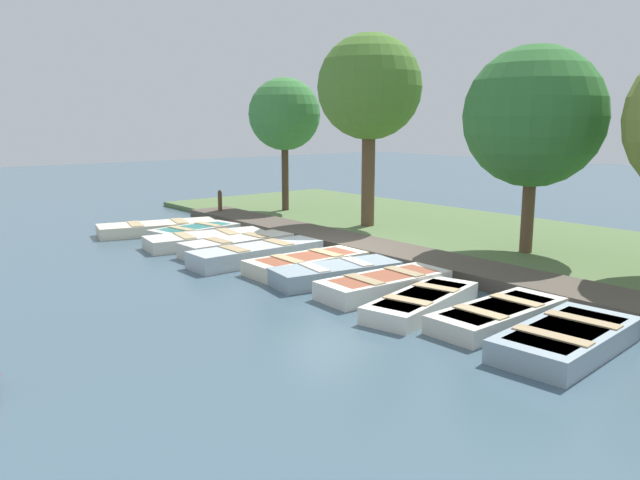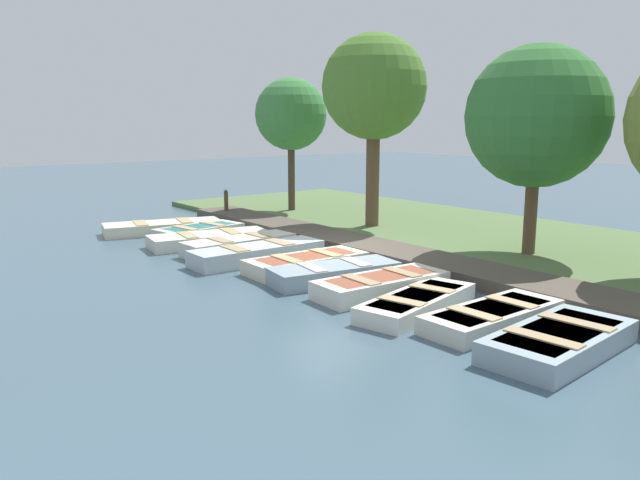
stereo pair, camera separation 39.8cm
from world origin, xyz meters
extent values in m
plane|color=#425B6B|center=(0.00, 0.00, 0.00)|extent=(80.00, 80.00, 0.00)
cube|color=#567042|center=(-5.00, 0.00, 0.09)|extent=(8.00, 24.00, 0.18)
cube|color=#51473D|center=(-1.12, 0.00, 0.15)|extent=(1.47, 16.97, 0.29)
cube|color=beige|center=(1.91, -6.18, 0.17)|extent=(3.71, 1.96, 0.35)
cube|color=#4C709E|center=(1.91, -6.18, 0.33)|extent=(3.03, 1.56, 0.03)
cube|color=tan|center=(2.57, -6.34, 0.36)|extent=(0.60, 1.12, 0.03)
cube|color=tan|center=(1.26, -6.02, 0.36)|extent=(0.60, 1.12, 0.03)
cube|color=beige|center=(1.35, -4.84, 0.17)|extent=(2.75, 1.53, 0.34)
cube|color=teal|center=(1.35, -4.84, 0.32)|extent=(2.25, 1.21, 0.03)
cube|color=tan|center=(1.84, -4.77, 0.35)|extent=(0.42, 1.07, 0.03)
cube|color=tan|center=(0.86, -4.92, 0.35)|extent=(0.42, 1.07, 0.03)
cube|color=beige|center=(1.70, -3.50, 0.17)|extent=(3.45, 1.69, 0.35)
cube|color=#6B7F51|center=(1.70, -3.50, 0.33)|extent=(2.82, 1.34, 0.03)
cube|color=tan|center=(2.32, -3.60, 0.36)|extent=(0.50, 1.12, 0.03)
cube|color=tan|center=(1.08, -3.40, 0.36)|extent=(0.50, 1.12, 0.03)
cube|color=beige|center=(1.52, -2.16, 0.20)|extent=(3.09, 1.07, 0.40)
cube|color=beige|center=(1.52, -2.16, 0.39)|extent=(2.54, 0.84, 0.03)
cube|color=tan|center=(2.10, -2.14, 0.42)|extent=(0.34, 0.89, 0.03)
cube|color=tan|center=(0.94, -2.18, 0.42)|extent=(0.34, 0.89, 0.03)
cube|color=#B2BCC1|center=(1.72, -0.94, 0.21)|extent=(3.41, 1.02, 0.41)
cube|color=beige|center=(1.72, -0.94, 0.40)|extent=(2.80, 0.79, 0.03)
cube|color=tan|center=(2.36, -0.94, 0.43)|extent=(0.34, 0.92, 0.03)
cube|color=tan|center=(1.07, -0.93, 0.43)|extent=(0.34, 0.92, 0.03)
cube|color=beige|center=(1.29, 0.53, 0.17)|extent=(2.93, 1.18, 0.34)
cube|color=#994C33|center=(1.29, 0.53, 0.33)|extent=(2.40, 0.92, 0.03)
cube|color=tan|center=(1.85, 0.52, 0.36)|extent=(0.31, 1.03, 0.03)
cube|color=tan|center=(0.74, 0.54, 0.36)|extent=(0.31, 1.03, 0.03)
cube|color=#8C9EA8|center=(1.42, 1.72, 0.19)|extent=(2.98, 1.47, 0.37)
cube|color=beige|center=(1.42, 1.72, 0.36)|extent=(2.44, 1.17, 0.03)
cube|color=beige|center=(1.96, 1.63, 0.38)|extent=(0.43, 0.97, 0.03)
cube|color=beige|center=(0.89, 1.81, 0.38)|extent=(0.43, 0.97, 0.03)
cube|color=silver|center=(1.30, 3.08, 0.19)|extent=(2.89, 1.16, 0.37)
cube|color=#994C33|center=(1.30, 3.08, 0.36)|extent=(2.37, 0.91, 0.03)
cube|color=tan|center=(1.84, 3.06, 0.39)|extent=(0.33, 0.97, 0.03)
cube|color=tan|center=(0.76, 3.11, 0.39)|extent=(0.33, 0.97, 0.03)
cube|color=silver|center=(1.55, 4.31, 0.15)|extent=(2.98, 1.60, 0.31)
cube|color=#994C33|center=(1.55, 4.31, 0.30)|extent=(2.43, 1.27, 0.02)
cube|color=tan|center=(2.08, 4.44, 0.32)|extent=(0.48, 0.92, 0.03)
cube|color=tan|center=(1.03, 4.19, 0.32)|extent=(0.48, 0.92, 0.03)
cube|color=beige|center=(1.13, 5.67, 0.16)|extent=(2.80, 1.08, 0.31)
cube|color=#994C33|center=(1.13, 5.67, 0.30)|extent=(2.29, 0.84, 0.03)
cube|color=tan|center=(1.66, 5.68, 0.33)|extent=(0.30, 0.95, 0.03)
cube|color=tan|center=(0.61, 5.66, 0.33)|extent=(0.30, 0.95, 0.03)
cube|color=#8C9EA8|center=(1.39, 7.08, 0.18)|extent=(2.85, 1.50, 0.36)
cube|color=#6B7F51|center=(1.39, 7.08, 0.34)|extent=(2.34, 1.18, 0.03)
cube|color=tan|center=(1.91, 7.13, 0.37)|extent=(0.38, 1.16, 0.03)
cube|color=tan|center=(0.87, 7.03, 0.37)|extent=(0.38, 1.16, 0.03)
cylinder|color=brown|center=(-1.12, -7.61, 0.47)|extent=(0.15, 0.15, 0.93)
sphere|color=brown|center=(-1.12, -7.61, 0.96)|extent=(0.13, 0.13, 0.13)
cylinder|color=#4C3828|center=(-3.50, -6.95, 1.48)|extent=(0.25, 0.25, 2.96)
sphere|color=#3D7F3D|center=(-3.50, -6.95, 3.67)|extent=(2.60, 2.60, 2.60)
cylinder|color=brown|center=(-3.48, -2.49, 1.79)|extent=(0.42, 0.42, 3.57)
sphere|color=#4C7A2D|center=(-3.48, -2.49, 4.45)|extent=(3.20, 3.20, 3.20)
cylinder|color=brown|center=(-3.77, 3.01, 1.30)|extent=(0.31, 0.31, 2.59)
sphere|color=#337033|center=(-3.77, 3.01, 3.53)|extent=(3.42, 3.42, 3.42)
camera|label=1|loc=(9.96, 11.71, 3.43)|focal=35.00mm
camera|label=2|loc=(9.64, 11.95, 3.43)|focal=35.00mm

